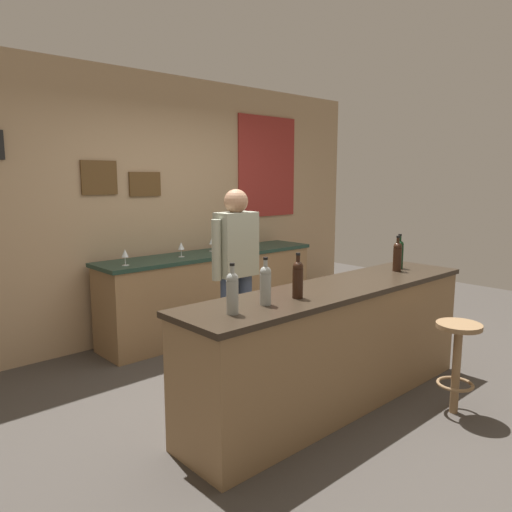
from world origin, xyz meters
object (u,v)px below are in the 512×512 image
Objects in this scene: wine_bottle_a at (232,291)px; bartender at (236,267)px; wine_bottle_d at (397,255)px; wine_bottle_e at (399,253)px; bar_stool at (457,353)px; wine_bottle_c at (298,278)px; wine_glass_d at (246,238)px; wine_glass_b at (181,246)px; wine_bottle_b at (265,284)px; wine_glass_c at (212,241)px; wine_glass_a at (125,254)px.

bartender is at bearing 48.94° from wine_bottle_a.
wine_bottle_a and wine_bottle_d have the same top height.
wine_bottle_d and wine_bottle_e have the same top height.
bar_stool is 0.99m from wine_bottle_d.
bartender is at bearing 133.57° from wine_bottle_d.
wine_glass_d is at bearing 56.23° from wine_bottle_c.
wine_bottle_c is 1.34m from wine_bottle_d.
wine_bottle_d is 0.14m from wine_bottle_e.
wine_bottle_c is at bearing -102.51° from wine_glass_b.
wine_bottle_b is 2.18m from wine_glass_b.
wine_bottle_d is at bearing -79.31° from wine_glass_c.
wine_bottle_e is 1.97× the size of wine_glass_a.
wine_glass_c is (0.94, 2.17, -0.05)m from wine_bottle_c.
wine_bottle_e is (0.13, 0.06, 0.00)m from wine_bottle_d.
wine_glass_a is 1.67m from wine_glass_d.
wine_bottle_a is 2.32m from wine_glass_b.
wine_glass_c reaches higher than bar_stool.
wine_bottle_e reaches higher than bar_stool.
wine_glass_b is (0.74, 2.05, -0.05)m from wine_bottle_b.
wine_bottle_b is 1.97× the size of wine_glass_a.
bar_stool is 4.39× the size of wine_glass_a.
wine_bottle_d is at bearing -93.25° from wine_glass_d.
wine_glass_a is at bearing -174.12° from wine_glass_d.
wine_bottle_a is at bearing -176.04° from wine_bottle_e.
bartender is 1.23m from wine_glass_c.
wine_bottle_d is (1.33, 0.07, 0.00)m from wine_bottle_c.
bar_stool is at bearing -69.84° from bartender.
wine_glass_a is (-0.59, 0.92, 0.07)m from bartender.
wine_bottle_b is 1.97× the size of wine_glass_c.
wine_bottle_d reaches higher than wine_glass_b.
wine_glass_d is at bearing 45.39° from bartender.
wine_glass_a is (-0.21, 2.00, -0.05)m from wine_bottle_c.
wine_glass_a and wine_glass_c have the same top height.
wine_glass_a is at bearing -171.59° from wine_glass_c.
wine_bottle_c is at bearing -3.40° from wine_bottle_b.
wine_bottle_c is at bearing -109.17° from bartender.
wine_bottle_b is at bearing -128.81° from wine_glass_d.
bartender reaches higher than bar_stool.
wine_bottle_a is 1.00× the size of wine_bottle_e.
bartender is 5.29× the size of wine_bottle_b.
wine_glass_b is at bearing 117.49° from wine_bottle_e.
wine_glass_d is (0.12, 2.10, -0.05)m from wine_bottle_d.
bartender reaches higher than wine_bottle_d.
wine_bottle_c and wine_bottle_e have the same top height.
wine_glass_a is 1.00× the size of wine_glass_b.
bartender is at bearing 70.83° from wine_bottle_c.
wine_bottle_c is 2.61m from wine_glass_d.
wine_glass_d is at bearing 81.09° from bar_stool.
wine_bottle_a is 1.00× the size of wine_bottle_c.
wine_bottle_e is (0.45, 0.78, 0.60)m from bar_stool.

